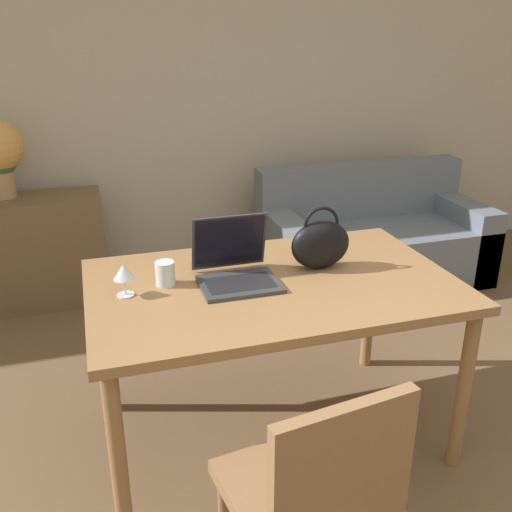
# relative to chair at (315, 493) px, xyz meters

# --- Properties ---
(wall_back) EXTENTS (10.00, 0.06, 2.70)m
(wall_back) POSITION_rel_chair_xyz_m (0.23, 2.98, 0.84)
(wall_back) COLOR #BCB29E
(wall_back) RESTS_ON ground_plane
(dining_table) EXTENTS (1.50, 0.94, 0.78)m
(dining_table) POSITION_rel_chair_xyz_m (0.16, 0.88, 0.19)
(dining_table) COLOR olive
(dining_table) RESTS_ON ground_plane
(chair) EXTENTS (0.50, 0.50, 0.90)m
(chair) POSITION_rel_chair_xyz_m (0.00, 0.00, 0.00)
(chair) COLOR olive
(chair) RESTS_ON ground_plane
(couch) EXTENTS (1.60, 0.78, 0.82)m
(couch) POSITION_rel_chair_xyz_m (1.42, 2.34, -0.22)
(couch) COLOR slate
(couch) RESTS_ON ground_plane
(sideboard) EXTENTS (0.95, 0.40, 0.74)m
(sideboard) POSITION_rel_chair_xyz_m (-0.93, 2.63, -0.14)
(sideboard) COLOR brown
(sideboard) RESTS_ON ground_plane
(laptop) EXTENTS (0.32, 0.31, 0.26)m
(laptop) POSITION_rel_chair_xyz_m (0.02, 0.94, 0.34)
(laptop) COLOR #38383D
(laptop) RESTS_ON dining_table
(drinking_glass) EXTENTS (0.08, 0.08, 0.10)m
(drinking_glass) POSITION_rel_chair_xyz_m (-0.27, 0.97, 0.32)
(drinking_glass) COLOR silver
(drinking_glass) RESTS_ON dining_table
(wine_glass) EXTENTS (0.08, 0.08, 0.13)m
(wine_glass) POSITION_rel_chair_xyz_m (-0.43, 0.91, 0.36)
(wine_glass) COLOR silver
(wine_glass) RESTS_ON dining_table
(handbag) EXTENTS (0.26, 0.12, 0.28)m
(handbag) POSITION_rel_chair_xyz_m (0.40, 0.95, 0.38)
(handbag) COLOR black
(handbag) RESTS_ON dining_table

